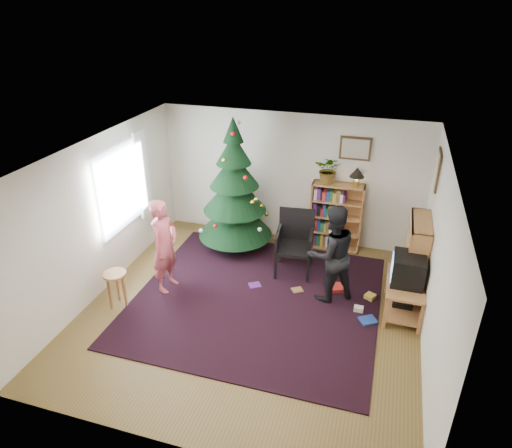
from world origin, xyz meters
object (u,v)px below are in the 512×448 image
(picture_back, at_px, (355,148))
(potted_plant, at_px, (329,170))
(stool, at_px, (116,280))
(person_by_chair, at_px, (331,254))
(bookshelf_right, at_px, (415,257))
(person_standing, at_px, (165,246))
(christmas_tree, at_px, (235,196))
(tv_stand, at_px, (404,294))
(armchair, at_px, (296,239))
(picture_right, at_px, (437,170))
(table_lamp, at_px, (357,174))
(bookshelf_back, at_px, (336,216))
(crt_tv, at_px, (408,269))

(picture_back, height_order, potted_plant, picture_back)
(stool, relative_size, person_by_chair, 0.37)
(bookshelf_right, distance_m, person_standing, 3.98)
(christmas_tree, height_order, tv_stand, christmas_tree)
(christmas_tree, relative_size, armchair, 2.28)
(christmas_tree, xyz_separation_m, armchair, (1.27, -0.46, -0.45))
(christmas_tree, xyz_separation_m, stool, (-1.15, -2.29, -0.60))
(person_standing, bearing_deg, picture_right, -63.02)
(stool, relative_size, person_standing, 0.37)
(potted_plant, height_order, table_lamp, potted_plant)
(bookshelf_back, xyz_separation_m, tv_stand, (1.29, -1.71, -0.33))
(christmas_tree, bearing_deg, potted_plant, 17.97)
(picture_right, relative_size, christmas_tree, 0.24)
(picture_right, xyz_separation_m, armchair, (-2.09, -0.39, -1.35))
(picture_right, relative_size, potted_plant, 1.16)
(bookshelf_back, xyz_separation_m, stool, (-2.96, -2.81, -0.21))
(picture_right, xyz_separation_m, bookshelf_back, (-1.54, 0.59, -1.29))
(picture_back, distance_m, bookshelf_back, 1.31)
(table_lamp, bearing_deg, bookshelf_right, -45.43)
(armchair, bearing_deg, christmas_tree, 154.01)
(stool, bearing_deg, potted_plant, 45.45)
(person_by_chair, bearing_deg, person_standing, -23.85)
(crt_tv, bearing_deg, christmas_tree, 159.08)
(bookshelf_back, bearing_deg, armchair, -119.07)
(crt_tv, bearing_deg, stool, -165.48)
(picture_right, xyz_separation_m, stool, (-4.51, -2.22, -1.49))
(christmas_tree, xyz_separation_m, person_standing, (-0.62, -1.63, -0.26))
(bookshelf_right, height_order, potted_plant, potted_plant)
(picture_back, relative_size, stool, 0.93)
(armchair, xyz_separation_m, table_lamp, (0.85, 0.98, 0.94))
(stool, bearing_deg, person_by_chair, 20.35)
(table_lamp, bearing_deg, picture_back, 121.62)
(armchair, relative_size, person_by_chair, 0.69)
(person_standing, distance_m, potted_plant, 3.20)
(picture_right, xyz_separation_m, tv_stand, (-0.26, -1.12, -1.62))
(person_by_chair, distance_m, table_lamp, 1.82)
(picture_back, bearing_deg, person_by_chair, -92.23)
(table_lamp, bearing_deg, crt_tv, -60.06)
(picture_right, xyz_separation_m, christmas_tree, (-3.36, 0.07, -0.90))
(picture_back, relative_size, bookshelf_back, 0.42)
(potted_plant, distance_m, table_lamp, 0.50)
(picture_right, distance_m, armchair, 2.52)
(picture_back, bearing_deg, crt_tv, -59.94)
(person_by_chair, bearing_deg, picture_back, -127.05)
(bookshelf_right, relative_size, person_standing, 0.82)
(stool, height_order, potted_plant, potted_plant)
(christmas_tree, height_order, person_by_chair, christmas_tree)
(picture_right, distance_m, potted_plant, 1.88)
(picture_right, relative_size, person_standing, 0.38)
(bookshelf_back, bearing_deg, potted_plant, 180.00)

